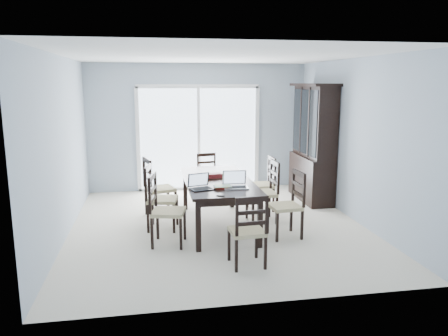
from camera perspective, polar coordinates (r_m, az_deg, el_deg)
The scene contains 24 objects.
floor at distance 6.93m, azimuth -0.83°, elevation -7.55°, with size 5.00×5.00×0.00m, color beige.
ceiling at distance 6.58m, azimuth -0.90°, elevation 14.45°, with size 5.00×5.00×0.00m, color white.
back_wall at distance 9.09m, azimuth -3.36°, elevation 5.31°, with size 4.50×0.02×2.60m, color #A1B0C0.
wall_left at distance 6.66m, azimuth -20.37°, elevation 2.50°, with size 0.02×5.00×2.60m, color #A1B0C0.
wall_right at distance 7.33m, azimuth 16.82°, elevation 3.44°, with size 0.02×5.00×2.60m, color #A1B0C0.
balcony at distance 10.29m, azimuth -3.92°, elevation -1.63°, with size 4.50×2.00×0.10m, color gray.
railing at distance 11.16m, azimuth -4.50°, elevation 2.50°, with size 4.50×0.06×1.10m, color #99999E.
dining_table at distance 6.75m, azimuth -0.85°, elevation -2.12°, with size 1.00×2.20×0.75m.
china_hutch at distance 8.40m, azimuth 11.55°, elevation 3.05°, with size 0.50×1.38×2.20m.
sliding_door at distance 9.09m, azimuth -3.33°, elevation 3.96°, with size 2.52×0.05×2.18m.
chair_left_near at distance 6.06m, azimuth -8.22°, elevation -4.41°, with size 0.53×0.52×1.15m.
chair_left_mid at distance 6.71m, azimuth -8.88°, elevation -2.93°, with size 0.52×0.51×1.14m.
chair_left_far at distance 7.30m, azimuth -9.10°, elevation -1.72°, with size 0.55×0.54×1.16m.
chair_right_near at distance 6.40m, azimuth 8.78°, elevation -3.76°, with size 0.47×0.46×1.11m.
chair_right_mid at distance 7.04m, azimuth 5.73°, elevation -2.17°, with size 0.45×0.44×1.15m.
chair_right_far at distance 7.70m, azimuth 5.48°, elevation -1.25°, with size 0.42×0.41×1.09m.
chair_end_near at distance 5.26m, azimuth 3.31°, elevation -7.25°, with size 0.42×0.43×1.06m.
chair_end_far at distance 8.39m, azimuth -2.13°, elevation -0.44°, with size 0.44×0.45×1.02m.
laptop_dark at distance 6.08m, azimuth -2.90°, elevation -2.35°, with size 0.36×0.30×0.22m.
laptop_silver at distance 6.16m, azimuth 1.55°, elevation -2.13°, with size 0.35×0.26×0.24m.
book_stack at distance 6.15m, azimuth -0.29°, elevation -2.49°, with size 0.25×0.19×0.04m.
cell_phone at distance 5.75m, azimuth -0.43°, elevation -3.62°, with size 0.11×0.05×0.01m, color black.
game_box at distance 6.84m, azimuth -1.41°, elevation -1.00°, with size 0.26×0.13×0.07m, color #4E0F10.
hot_tub at distance 10.26m, azimuth -5.93°, elevation 1.51°, with size 2.01×1.80×1.02m.
Camera 1 is at (-1.03, -6.48, 2.22)m, focal length 35.00 mm.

